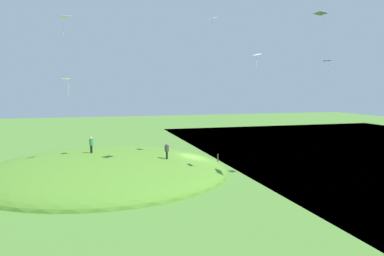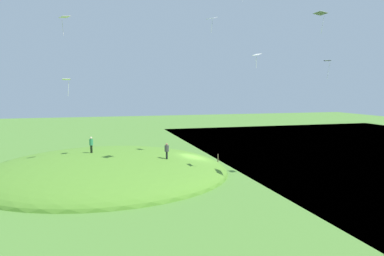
{
  "view_description": "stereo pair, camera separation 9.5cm",
  "coord_description": "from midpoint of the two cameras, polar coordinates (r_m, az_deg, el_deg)",
  "views": [
    {
      "loc": [
        10.32,
        35.77,
        8.69
      ],
      "look_at": [
        0.47,
        0.57,
        4.68
      ],
      "focal_mm": 32.97,
      "sensor_mm": 36.0,
      "label": 1
    },
    {
      "loc": [
        10.23,
        35.79,
        8.69
      ],
      "look_at": [
        0.47,
        0.57,
        4.68
      ],
      "focal_mm": 32.97,
      "sensor_mm": 36.0,
      "label": 2
    }
  ],
  "objects": [
    {
      "name": "ground_plane",
      "position": [
        38.23,
        0.53,
        -6.87
      ],
      "size": [
        160.0,
        160.0,
        0.0
      ],
      "primitive_type": "plane",
      "color": "#528433"
    },
    {
      "name": "grass_hill",
      "position": [
        37.92,
        -13.66,
        -7.16
      ],
      "size": [
        25.4,
        23.82,
        4.42
      ],
      "primitive_type": "ellipsoid",
      "color": "#558B2C",
      "rests_on": "ground_plane"
    },
    {
      "name": "person_with_child",
      "position": [
        37.54,
        -15.93,
        -2.31
      ],
      "size": [
        0.49,
        0.49,
        1.66
      ],
      "rotation": [
        0.0,
        0.0,
        5.89
      ],
      "color": "black",
      "rests_on": "grass_hill"
    },
    {
      "name": "person_on_hilltop",
      "position": [
        34.72,
        -4.03,
        -3.43
      ],
      "size": [
        0.47,
        0.47,
        1.58
      ],
      "rotation": [
        0.0,
        0.0,
        4.82
      ],
      "color": "black",
      "rests_on": "grass_hill"
    },
    {
      "name": "kite_0",
      "position": [
        35.81,
        -19.56,
        7.24
      ],
      "size": [
        0.83,
        0.65,
        1.68
      ],
      "color": "white"
    },
    {
      "name": "kite_2",
      "position": [
        32.96,
        20.17,
        16.94
      ],
      "size": [
        0.8,
        1.13,
        1.76
      ],
      "color": "white"
    },
    {
      "name": "kite_4",
      "position": [
        36.14,
        -19.85,
        16.46
      ],
      "size": [
        1.17,
        1.35,
        1.73
      ],
      "color": "white"
    },
    {
      "name": "kite_7",
      "position": [
        31.58,
        10.54,
        11.47
      ],
      "size": [
        0.7,
        0.86,
        1.24
      ],
      "color": "white"
    },
    {
      "name": "kite_8",
      "position": [
        39.58,
        21.14,
        9.9
      ],
      "size": [
        0.89,
        0.8,
        1.93
      ],
      "color": "white"
    },
    {
      "name": "kite_9",
      "position": [
        36.34,
        3.31,
        17.2
      ],
      "size": [
        1.01,
        1.11,
        1.52
      ],
      "color": "white"
    },
    {
      "name": "mooring_post",
      "position": [
        42.56,
        4.28,
        -4.88
      ],
      "size": [
        0.14,
        0.14,
        0.95
      ],
      "primitive_type": "cylinder",
      "color": "brown",
      "rests_on": "ground_plane"
    }
  ]
}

